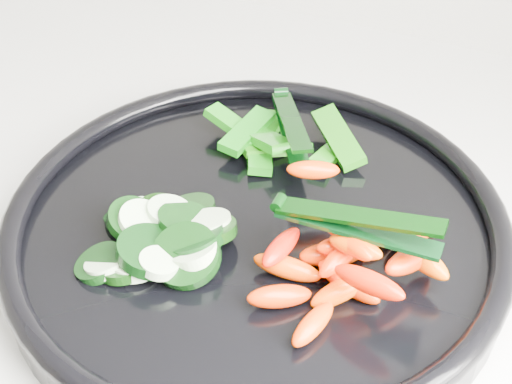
% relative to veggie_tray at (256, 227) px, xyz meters
% --- Properties ---
extents(veggie_tray, '(0.47, 0.47, 0.04)m').
position_rel_veggie_tray_xyz_m(veggie_tray, '(0.00, 0.00, 0.00)').
color(veggie_tray, black).
rests_on(veggie_tray, counter).
extents(cucumber_pile, '(0.12, 0.13, 0.04)m').
position_rel_veggie_tray_xyz_m(cucumber_pile, '(-0.05, -0.05, 0.01)').
color(cucumber_pile, black).
rests_on(cucumber_pile, veggie_tray).
extents(carrot_pile, '(0.14, 0.15, 0.05)m').
position_rel_veggie_tray_xyz_m(carrot_pile, '(0.08, -0.02, 0.02)').
color(carrot_pile, '#FF6600').
rests_on(carrot_pile, veggie_tray).
extents(pepper_pile, '(0.15, 0.10, 0.04)m').
position_rel_veggie_tray_xyz_m(pepper_pile, '(-0.03, 0.09, 0.01)').
color(pepper_pile, '#266E0A').
rests_on(pepper_pile, veggie_tray).
extents(tong_carrot, '(0.11, 0.02, 0.02)m').
position_rel_veggie_tray_xyz_m(tong_carrot, '(0.08, -0.02, 0.05)').
color(tong_carrot, black).
rests_on(tong_carrot, carrot_pile).
extents(tong_pepper, '(0.07, 0.10, 0.02)m').
position_rel_veggie_tray_xyz_m(tong_pepper, '(-0.01, 0.10, 0.03)').
color(tong_pepper, black).
rests_on(tong_pepper, pepper_pile).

